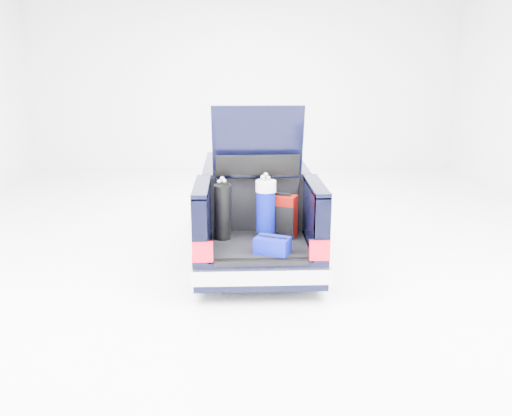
{
  "coord_description": "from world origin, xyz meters",
  "views": [
    {
      "loc": [
        -0.34,
        -8.6,
        3.04
      ],
      "look_at": [
        0.0,
        -0.5,
        0.83
      ],
      "focal_mm": 38.0,
      "sensor_mm": 36.0,
      "label": 1
    }
  ],
  "objects_px": {
    "black_golf_bag": "(223,212)",
    "blue_golf_bag": "(266,209)",
    "blue_duffel": "(272,245)",
    "red_suitcase": "(283,216)",
    "car": "(254,208)"
  },
  "relations": [
    {
      "from": "black_golf_bag",
      "to": "red_suitcase",
      "type": "bearing_deg",
      "value": -15.57
    },
    {
      "from": "car",
      "to": "blue_duffel",
      "type": "height_order",
      "value": "car"
    },
    {
      "from": "blue_golf_bag",
      "to": "blue_duffel",
      "type": "xyz_separation_m",
      "value": [
        0.05,
        -0.59,
        -0.32
      ]
    },
    {
      "from": "black_golf_bag",
      "to": "blue_golf_bag",
      "type": "distance_m",
      "value": 0.6
    },
    {
      "from": "black_golf_bag",
      "to": "blue_duffel",
      "type": "xyz_separation_m",
      "value": [
        0.66,
        -0.62,
        -0.29
      ]
    },
    {
      "from": "red_suitcase",
      "to": "blue_golf_bag",
      "type": "distance_m",
      "value": 0.29
    },
    {
      "from": "red_suitcase",
      "to": "black_golf_bag",
      "type": "height_order",
      "value": "black_golf_bag"
    },
    {
      "from": "car",
      "to": "blue_golf_bag",
      "type": "distance_m",
      "value": 1.46
    },
    {
      "from": "black_golf_bag",
      "to": "blue_golf_bag",
      "type": "height_order",
      "value": "blue_golf_bag"
    },
    {
      "from": "car",
      "to": "red_suitcase",
      "type": "distance_m",
      "value": 1.39
    },
    {
      "from": "red_suitcase",
      "to": "black_golf_bag",
      "type": "distance_m",
      "value": 0.86
    },
    {
      "from": "red_suitcase",
      "to": "car",
      "type": "bearing_deg",
      "value": 127.61
    },
    {
      "from": "blue_duffel",
      "to": "red_suitcase",
      "type": "bearing_deg",
      "value": 98.03
    },
    {
      "from": "red_suitcase",
      "to": "blue_golf_bag",
      "type": "xyz_separation_m",
      "value": [
        -0.25,
        -0.09,
        0.13
      ]
    },
    {
      "from": "red_suitcase",
      "to": "blue_duffel",
      "type": "bearing_deg",
      "value": -82.71
    }
  ]
}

